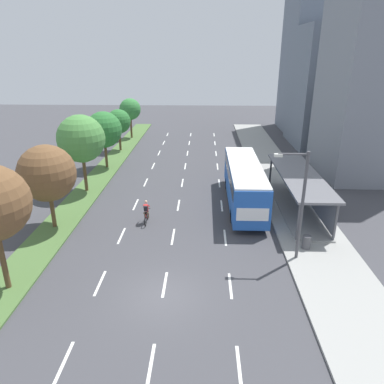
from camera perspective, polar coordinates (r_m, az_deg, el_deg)
name	(u,v)px	position (r m, az deg, el deg)	size (l,w,h in m)	color
ground_plane	(163,296)	(19.18, -4.64, -16.03)	(140.00, 140.00, 0.00)	#424247
median_strip	(104,172)	(38.40, -13.75, 3.16)	(2.60, 52.00, 0.12)	#4C7038
sidewalk_right	(275,173)	(37.69, 12.94, 2.91)	(4.50, 52.00, 0.15)	#9E9E99
lane_divider_left	(146,182)	(34.63, -7.33, 1.53)	(0.14, 45.03, 0.01)	white
lane_divider_center	(182,183)	(34.24, -1.53, 1.47)	(0.14, 45.03, 0.01)	white
lane_divider_right	(219,183)	(34.22, 4.33, 1.40)	(0.14, 45.03, 0.01)	white
bus_shelter	(302,188)	(28.87, 16.93, 0.61)	(2.90, 11.29, 2.86)	gray
bus	(244,180)	(29.03, 8.25, 1.87)	(2.54, 11.29, 3.37)	#2356B2
cyclist	(146,213)	(26.21, -7.25, -3.27)	(0.46, 1.82, 1.71)	black
median_tree_second	(47,173)	(25.95, -21.96, 2.75)	(3.83, 3.83, 5.85)	brown
median_tree_third	(81,139)	(32.06, -17.13, 8.03)	(4.02, 4.02, 6.67)	brown
median_tree_fourth	(104,130)	(38.79, -13.77, 9.53)	(3.71, 3.71, 5.85)	brown
median_tree_fifth	(119,122)	(45.60, -11.53, 10.85)	(2.93, 2.93, 5.04)	brown
median_tree_farthest	(130,109)	(52.32, -9.76, 12.75)	(2.96, 2.96, 5.49)	brown
streetlight	(300,199)	(21.09, 16.67, -1.12)	(1.91, 0.24, 6.50)	#4C4C51
trash_bin	(306,242)	(23.70, 17.63, -7.55)	(0.52, 0.52, 0.85)	#4C4C51
building_near_right	(375,64)	(39.12, 27.00, 17.52)	(7.87, 9.81, 21.02)	gray
building_mid_right	(330,88)	(50.84, 20.96, 15.15)	(8.53, 10.22, 14.70)	slate
building_far_right	(320,63)	(59.83, 19.52, 18.70)	(9.70, 10.49, 20.18)	slate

